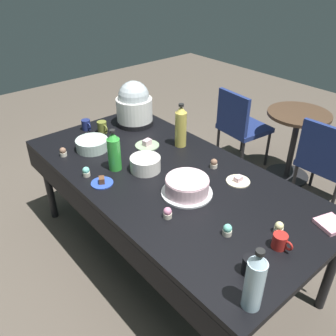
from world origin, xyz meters
TOP-DOWN VIEW (x-y plane):
  - ground at (0.00, 0.00)m, footprint 9.00×9.00m
  - potluck_table at (0.00, 0.00)m, footprint 2.20×1.10m
  - frosted_layer_cake at (0.24, -0.05)m, footprint 0.32×0.32m
  - slow_cooker at (-0.80, 0.31)m, footprint 0.32×0.32m
  - glass_salad_bowl at (-0.64, -0.21)m, footprint 0.24×0.24m
  - ceramic_snack_bowl at (-0.14, -0.08)m, footprint 0.21×0.21m
  - dessert_plate_cream at (0.37, 0.29)m, footprint 0.16×0.16m
  - dessert_plate_sage at (-0.42, 0.14)m, footprint 0.19×0.19m
  - dessert_plate_cobalt at (-0.19, -0.40)m, footprint 0.15×0.15m
  - cupcake_mint at (0.82, 0.08)m, footprint 0.05×0.05m
  - cupcake_cocoa at (0.14, 0.30)m, footprint 0.05×0.05m
  - cupcake_vanilla at (-0.34, -0.43)m, footprint 0.05×0.05m
  - cupcake_lemon at (-0.69, -0.42)m, footprint 0.05×0.05m
  - cupcake_berry at (0.34, -0.29)m, footprint 0.05×0.05m
  - cupcake_rose at (0.66, -0.14)m, footprint 0.05×0.05m
  - soda_bottle_ginger_ale at (-0.26, 0.34)m, footprint 0.09×0.09m
  - soda_bottle_water at (1.02, -0.40)m, footprint 0.08×0.08m
  - soda_bottle_lime_soda at (-0.29, -0.23)m, footprint 0.09×0.09m
  - coffee_mug_olive at (-0.84, 0.00)m, footprint 0.12×0.08m
  - coffee_mug_navy at (-0.97, -0.07)m, footprint 0.11×0.07m
  - coffee_mug_black at (0.90, -0.26)m, footprint 0.11×0.07m
  - coffee_mug_red at (0.89, -0.01)m, footprint 0.11×0.08m
  - paper_napkin_stack at (0.98, 0.34)m, footprint 0.17×0.17m
  - maroon_chair_left at (-0.56, 1.46)m, footprint 0.49×0.49m
  - maroon_chair_right at (0.40, 1.46)m, footprint 0.45×0.45m
  - round_cafe_table at (-0.05, 1.69)m, footprint 0.60×0.60m

SIDE VIEW (x-z plane):
  - ground at x=0.00m, z-range 0.00..0.00m
  - maroon_chair_left at x=-0.56m, z-range 0.07..0.92m
  - maroon_chair_right at x=0.40m, z-range 0.07..0.92m
  - round_cafe_table at x=-0.05m, z-range 0.14..0.86m
  - potluck_table at x=0.00m, z-range 0.31..1.06m
  - dessert_plate_cream at x=0.37m, z-range 0.74..0.78m
  - dessert_plate_cobalt at x=-0.19m, z-range 0.74..0.78m
  - paper_napkin_stack at x=0.98m, z-range 0.75..0.77m
  - dessert_plate_sage at x=-0.42m, z-range 0.74..0.79m
  - cupcake_mint at x=0.82m, z-range 0.75..0.82m
  - cupcake_cocoa at x=0.14m, z-range 0.75..0.82m
  - cupcake_vanilla at x=-0.34m, z-range 0.75..0.82m
  - cupcake_lemon at x=-0.69m, z-range 0.75..0.82m
  - cupcake_berry at x=0.34m, z-range 0.75..0.82m
  - cupcake_rose at x=0.66m, z-range 0.75..0.82m
  - coffee_mug_red at x=0.89m, z-range 0.75..0.83m
  - glass_salad_bowl at x=-0.64m, z-range 0.75..0.83m
  - coffee_mug_navy at x=-0.97m, z-range 0.75..0.84m
  - coffee_mug_black at x=0.90m, z-range 0.75..0.84m
  - ceramic_snack_bowl at x=-0.14m, z-range 0.75..0.85m
  - coffee_mug_olive at x=-0.84m, z-range 0.75..0.85m
  - frosted_layer_cake at x=0.24m, z-range 0.75..0.86m
  - soda_bottle_lime_soda at x=-0.29m, z-range 0.74..1.04m
  - soda_bottle_water at x=1.02m, z-range 0.74..1.06m
  - soda_bottle_ginger_ale at x=-0.26m, z-range 0.74..1.08m
  - slow_cooker at x=-0.80m, z-range 0.73..1.12m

